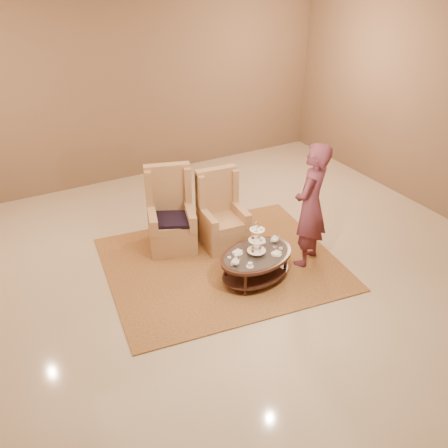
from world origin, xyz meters
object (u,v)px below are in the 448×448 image
tea_table (256,258)px  armchair_left (171,220)px  person (311,206)px  armchair_right (221,220)px

tea_table → armchair_left: 1.54m
tea_table → armchair_left: bearing=103.5°
armchair_left → person: bearing=-25.0°
tea_table → armchair_left: armchair_left is taller
armchair_left → armchair_right: size_ratio=1.06×
armchair_right → person: bearing=-47.1°
tea_table → armchair_right: (0.04, 1.08, 0.06)m
armchair_left → armchair_right: bearing=-7.2°
tea_table → armchair_right: armchair_right is taller
person → armchair_left: bearing=-72.4°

